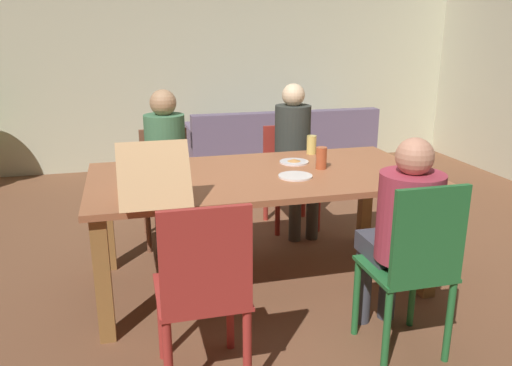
{
  "coord_description": "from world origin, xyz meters",
  "views": [
    {
      "loc": [
        -0.83,
        -3.11,
        1.68
      ],
      "look_at": [
        0.0,
        0.1,
        0.68
      ],
      "focal_mm": 35.89,
      "sensor_mm": 36.0,
      "label": 1
    }
  ],
  "objects_px": {
    "chair_2": "(415,263)",
    "plate_0": "(295,176)",
    "pizza_box_0": "(153,186)",
    "dining_table": "(260,187)",
    "person_0": "(295,147)",
    "person_2": "(402,225)",
    "drinking_glass_1": "(321,158)",
    "chair_3": "(203,291)",
    "plate_1": "(294,162)",
    "drinking_glass_0": "(311,145)",
    "person_1": "(166,156)",
    "chair_1": "(166,179)",
    "chair_0": "(289,171)",
    "couch": "(280,150)"
  },
  "relations": [
    {
      "from": "chair_2",
      "to": "plate_0",
      "type": "height_order",
      "value": "chair_2"
    },
    {
      "from": "chair_2",
      "to": "pizza_box_0",
      "type": "xyz_separation_m",
      "value": [
        -1.24,
        0.74,
        0.28
      ]
    },
    {
      "from": "dining_table",
      "to": "chair_2",
      "type": "height_order",
      "value": "chair_2"
    },
    {
      "from": "person_0",
      "to": "person_2",
      "type": "relative_size",
      "value": 1.07
    },
    {
      "from": "drinking_glass_1",
      "to": "chair_3",
      "type": "bearing_deg",
      "value": -133.5
    },
    {
      "from": "person_0",
      "to": "chair_2",
      "type": "xyz_separation_m",
      "value": [
        0.0,
        -1.91,
        -0.18
      ]
    },
    {
      "from": "person_2",
      "to": "plate_0",
      "type": "height_order",
      "value": "person_2"
    },
    {
      "from": "dining_table",
      "to": "plate_1",
      "type": "height_order",
      "value": "plate_1"
    },
    {
      "from": "person_0",
      "to": "drinking_glass_0",
      "type": "distance_m",
      "value": 0.47
    },
    {
      "from": "chair_3",
      "to": "person_1",
      "type": "bearing_deg",
      "value": 90.0
    },
    {
      "from": "plate_1",
      "to": "chair_3",
      "type": "bearing_deg",
      "value": -124.74
    },
    {
      "from": "chair_3",
      "to": "pizza_box_0",
      "type": "bearing_deg",
      "value": 102.94
    },
    {
      "from": "plate_0",
      "to": "chair_3",
      "type": "bearing_deg",
      "value": -130.24
    },
    {
      "from": "plate_1",
      "to": "drinking_glass_0",
      "type": "relative_size",
      "value": 1.47
    },
    {
      "from": "chair_1",
      "to": "chair_3",
      "type": "distance_m",
      "value": 1.98
    },
    {
      "from": "plate_0",
      "to": "drinking_glass_0",
      "type": "height_order",
      "value": "drinking_glass_0"
    },
    {
      "from": "plate_1",
      "to": "chair_2",
      "type": "bearing_deg",
      "value": -79.18
    },
    {
      "from": "chair_3",
      "to": "plate_1",
      "type": "height_order",
      "value": "chair_3"
    },
    {
      "from": "chair_0",
      "to": "chair_2",
      "type": "height_order",
      "value": "chair_2"
    },
    {
      "from": "drinking_glass_1",
      "to": "plate_1",
      "type": "bearing_deg",
      "value": 123.15
    },
    {
      "from": "plate_0",
      "to": "drinking_glass_1",
      "type": "relative_size",
      "value": 1.48
    },
    {
      "from": "dining_table",
      "to": "couch",
      "type": "bearing_deg",
      "value": 70.07
    },
    {
      "from": "person_0",
      "to": "chair_3",
      "type": "xyz_separation_m",
      "value": [
        -1.08,
        -1.89,
        -0.2
      ]
    },
    {
      "from": "person_2",
      "to": "plate_1",
      "type": "bearing_deg",
      "value": 102.27
    },
    {
      "from": "chair_2",
      "to": "couch",
      "type": "relative_size",
      "value": 0.44
    },
    {
      "from": "person_2",
      "to": "drinking_glass_0",
      "type": "distance_m",
      "value": 1.32
    },
    {
      "from": "chair_1",
      "to": "chair_3",
      "type": "relative_size",
      "value": 0.92
    },
    {
      "from": "plate_0",
      "to": "drinking_glass_1",
      "type": "bearing_deg",
      "value": 33.11
    },
    {
      "from": "chair_1",
      "to": "plate_0",
      "type": "bearing_deg",
      "value": -56.55
    },
    {
      "from": "couch",
      "to": "chair_2",
      "type": "bearing_deg",
      "value": -96.49
    },
    {
      "from": "drinking_glass_1",
      "to": "couch",
      "type": "height_order",
      "value": "drinking_glass_1"
    },
    {
      "from": "chair_3",
      "to": "pizza_box_0",
      "type": "height_order",
      "value": "pizza_box_0"
    },
    {
      "from": "person_0",
      "to": "chair_1",
      "type": "xyz_separation_m",
      "value": [
        -1.08,
        0.09,
        -0.22
      ]
    },
    {
      "from": "person_1",
      "to": "chair_3",
      "type": "relative_size",
      "value": 1.28
    },
    {
      "from": "plate_0",
      "to": "chair_2",
      "type": "bearing_deg",
      "value": -68.87
    },
    {
      "from": "chair_1",
      "to": "drinking_glass_0",
      "type": "xyz_separation_m",
      "value": [
        1.05,
        -0.54,
        0.34
      ]
    },
    {
      "from": "chair_2",
      "to": "plate_0",
      "type": "bearing_deg",
      "value": 111.13
    },
    {
      "from": "dining_table",
      "to": "drinking_glass_1",
      "type": "height_order",
      "value": "drinking_glass_1"
    },
    {
      "from": "person_0",
      "to": "pizza_box_0",
      "type": "relative_size",
      "value": 2.14
    },
    {
      "from": "person_1",
      "to": "plate_0",
      "type": "xyz_separation_m",
      "value": [
        0.73,
        -0.97,
        0.05
      ]
    },
    {
      "from": "dining_table",
      "to": "person_0",
      "type": "height_order",
      "value": "person_0"
    },
    {
      "from": "person_0",
      "to": "chair_1",
      "type": "distance_m",
      "value": 1.1
    },
    {
      "from": "chair_3",
      "to": "drinking_glass_1",
      "type": "relative_size",
      "value": 6.59
    },
    {
      "from": "person_1",
      "to": "drinking_glass_0",
      "type": "bearing_deg",
      "value": -20.37
    },
    {
      "from": "chair_0",
      "to": "chair_1",
      "type": "relative_size",
      "value": 0.97
    },
    {
      "from": "person_2",
      "to": "pizza_box_0",
      "type": "relative_size",
      "value": 2.01
    },
    {
      "from": "person_1",
      "to": "drinking_glass_0",
      "type": "distance_m",
      "value": 1.13
    },
    {
      "from": "chair_0",
      "to": "plate_0",
      "type": "relative_size",
      "value": 3.99
    },
    {
      "from": "person_1",
      "to": "drinking_glass_1",
      "type": "bearing_deg",
      "value": -40.06
    },
    {
      "from": "plate_0",
      "to": "plate_1",
      "type": "height_order",
      "value": "plate_1"
    }
  ]
}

